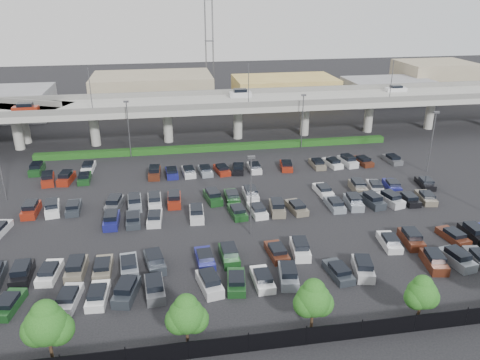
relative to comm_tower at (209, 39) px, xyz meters
name	(u,v)px	position (x,y,z in m)	size (l,w,h in m)	color
ground	(240,207)	(-4.00, -74.00, -15.61)	(280.00, 280.00, 0.00)	black
overpass	(212,106)	(-4.25, -41.99, -8.64)	(150.00, 13.00, 15.80)	#989991
hedge	(218,148)	(-4.00, -49.00, -15.06)	(66.00, 1.60, 1.10)	#123D11
fence	(294,338)	(-4.05, -102.00, -14.71)	(70.00, 0.10, 2.00)	black
tree_row	(299,301)	(-3.30, -100.53, -12.09)	(65.07, 3.66, 5.94)	#332316
parked_cars	(234,216)	(-5.42, -77.94, -14.97)	(63.07, 41.59, 1.67)	black
light_poles	(208,162)	(-8.12, -72.00, -9.37)	(66.90, 48.38, 10.30)	#4F4F54
distant_buildings	(247,90)	(8.38, -12.19, -11.87)	(138.00, 24.00, 9.00)	gray
comm_tower	(209,39)	(0.00, 0.00, 0.00)	(2.40, 2.40, 30.00)	#4F4F54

